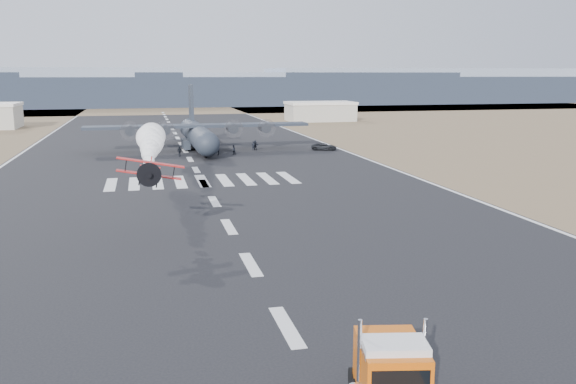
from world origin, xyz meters
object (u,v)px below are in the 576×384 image
object	(u,v)px
crew_b	(218,151)
crew_g	(215,149)
crew_c	(211,146)
aerobatic_biplane	(150,170)
semi_truck	(393,384)
crew_h	(233,150)
crew_e	(149,151)
crew_d	(180,151)
crew_a	(254,146)
support_vehicle	(324,147)
transport_aircraft	(198,133)
hangar_right	(320,111)
crew_f	(255,145)

from	to	relation	value
crew_b	crew_g	xyz separation A→B (m)	(-0.35, 1.82, -0.02)
crew_c	aerobatic_biplane	bearing A→B (deg)	-38.86
semi_truck	crew_g	xyz separation A→B (m)	(2.97, 88.74, -1.01)
crew_g	crew_h	xyz separation A→B (m)	(3.26, -1.37, 0.04)
semi_truck	crew_e	xyz separation A→B (m)	(-8.72, 89.44, -1.00)
crew_c	crew_d	distance (m)	8.82
crew_a	crew_g	size ratio (longest dim) A/B	1.06
support_vehicle	crew_b	xyz separation A→B (m)	(-20.67, -2.81, 0.18)
transport_aircraft	support_vehicle	distance (m)	24.40
crew_a	crew_e	distance (m)	19.70
crew_a	crew_e	xyz separation A→B (m)	(-19.50, -2.78, -0.04)
hangar_right	support_vehicle	world-z (taller)	hangar_right
transport_aircraft	crew_d	xyz separation A→B (m)	(-4.08, -9.56, -2.21)
transport_aircraft	crew_g	xyz separation A→B (m)	(2.30, -7.70, -2.30)
crew_g	crew_h	bearing A→B (deg)	-117.92
transport_aircraft	crew_e	xyz separation A→B (m)	(-9.39, -7.00, -2.29)
hangar_right	transport_aircraft	distance (m)	77.57
semi_truck	crew_f	bearing A→B (deg)	94.50
hangar_right	crew_h	bearing A→B (deg)	-117.27
semi_truck	crew_c	xyz separation A→B (m)	(2.77, 93.15, -0.93)
aerobatic_biplane	crew_d	size ratio (longest dim) A/B	3.08
crew_a	hangar_right	bearing A→B (deg)	44.96
transport_aircraft	crew_a	bearing A→B (deg)	-23.50
crew_b	crew_h	distance (m)	2.94
crew_g	crew_h	distance (m)	3.54
crew_e	crew_d	bearing A→B (deg)	-82.65
semi_truck	support_vehicle	world-z (taller)	semi_truck
aerobatic_biplane	crew_h	distance (m)	57.72
crew_h	crew_e	bearing A→B (deg)	-40.82
hangar_right	crew_g	distance (m)	82.93
semi_truck	crew_d	xyz separation A→B (m)	(-3.42, 86.87, -0.92)
transport_aircraft	crew_g	bearing A→B (deg)	-74.21
semi_truck	support_vehicle	size ratio (longest dim) A/B	1.78
crew_e	crew_f	distance (m)	20.30
crew_f	crew_a	bearing A→B (deg)	-70.25
aerobatic_biplane	crew_d	xyz separation A→B (m)	(5.68, 54.91, -5.23)
crew_a	crew_f	bearing A→B (deg)	39.18
crew_f	crew_h	bearing A→B (deg)	-80.35
crew_e	crew_g	xyz separation A→B (m)	(11.69, -0.70, -0.01)
crew_b	crew_f	xyz separation A→B (m)	(7.94, 6.08, 0.06)
crew_a	aerobatic_biplane	bearing A→B (deg)	-127.40
hangar_right	crew_g	bearing A→B (deg)	-119.71
crew_e	crew_b	bearing A→B (deg)	-68.70
crew_a	crew_d	size ratio (longest dim) A/B	0.95
transport_aircraft	crew_b	xyz separation A→B (m)	(2.66, -9.52, -2.28)
aerobatic_biplane	crew_d	distance (m)	55.45
transport_aircraft	crew_a	xyz separation A→B (m)	(10.12, -4.22, -2.25)
aerobatic_biplane	semi_truck	bearing A→B (deg)	-73.06
crew_a	crew_b	world-z (taller)	crew_a
crew_f	crew_h	world-z (taller)	crew_f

